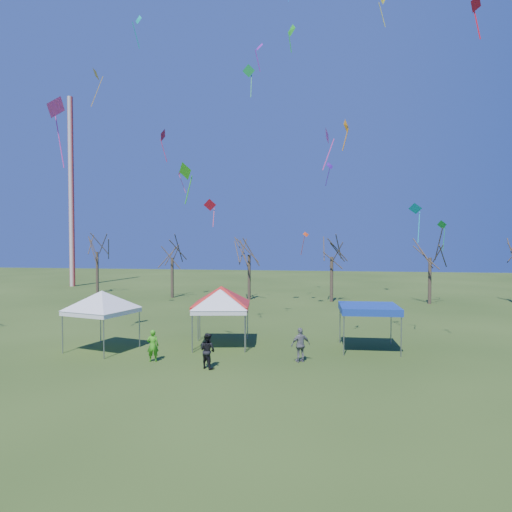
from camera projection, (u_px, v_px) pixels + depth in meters
The scene contains 31 objects.
ground at pixel (210, 364), 22.68m from camera, with size 140.00×140.00×0.00m, color #2B4215.
radio_mast at pixel (71, 192), 60.27m from camera, with size 0.70×0.70×25.00m, color silver.
tree_0 at pixel (97, 237), 52.81m from camera, with size 3.83×3.83×8.44m.
tree_1 at pixel (172, 243), 48.52m from camera, with size 3.42×3.42×7.54m.
tree_2 at pixel (249, 239), 46.89m from camera, with size 3.71×3.71×8.18m.
tree_3 at pixel (332, 241), 45.22m from camera, with size 3.59×3.59×7.91m.
tree_4 at pixel (430, 241), 43.69m from camera, with size 3.58×3.58×7.89m.
tent_white_west at pixel (102, 295), 25.35m from camera, with size 4.22×4.22×3.85m.
tent_white_mid at pixel (220, 293), 26.22m from camera, with size 4.27×4.27×3.83m.
tent_red at pixel (221, 290), 26.76m from camera, with size 4.48×4.48×3.99m.
tent_blue at pixel (369, 309), 25.50m from camera, with size 3.33×3.33×2.50m.
person_grey at pixel (301, 345), 22.95m from camera, with size 1.01×0.42×1.73m, color slate.
person_dark at pixel (208, 351), 21.83m from camera, with size 0.83×0.64×1.70m, color black.
person_green at pixel (153, 346), 23.06m from camera, with size 0.59×0.39×1.61m, color green.
kite_12 at pixel (442, 225), 43.92m from camera, with size 1.07×0.97×3.02m.
kite_1 at pixel (186, 171), 24.26m from camera, with size 1.08×0.93×2.27m.
kite_8 at pixel (55, 108), 25.60m from camera, with size 1.06×1.50×4.00m.
kite_22 at pixel (306, 235), 44.37m from camera, with size 0.93×0.90×2.32m.
kite_13 at pixel (181, 171), 43.70m from camera, with size 0.73×0.99×2.48m.
kite_19 at pixel (330, 166), 39.69m from camera, with size 0.89×0.90×2.14m.
kite_11 at pixel (210, 205), 39.56m from camera, with size 1.16×0.69×2.47m.
kite_25 at pixel (347, 126), 24.43m from camera, with size 0.46×0.77×1.73m.
kite_15 at pixel (291, 30), 32.45m from camera, with size 0.83×0.88×1.97m.
kite_18 at pixel (249, 72), 29.74m from camera, with size 0.84×0.36×2.17m.
kite_17 at pixel (415, 209), 27.77m from camera, with size 0.94×0.78×2.46m.
kite_27 at pixel (328, 137), 21.75m from camera, with size 0.57×0.87×2.11m.
kite_7 at pixel (96, 74), 36.54m from camera, with size 1.22×1.31×3.32m.
kite_21 at pixel (138, 20), 36.20m from camera, with size 0.90×0.81×2.52m.
kite_2 at pixel (163, 135), 44.08m from camera, with size 0.68×1.28×3.19m.
kite_9 at pixel (475, 5), 20.32m from camera, with size 0.81×0.76×1.95m.
kite_24 at pixel (259, 47), 35.25m from camera, with size 0.98×0.99×2.17m.
Camera 1 is at (5.85, -21.82, 6.15)m, focal length 32.00 mm.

